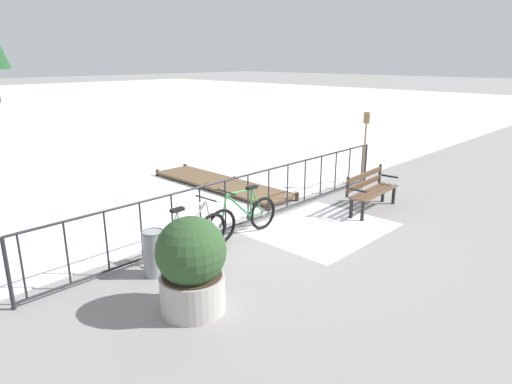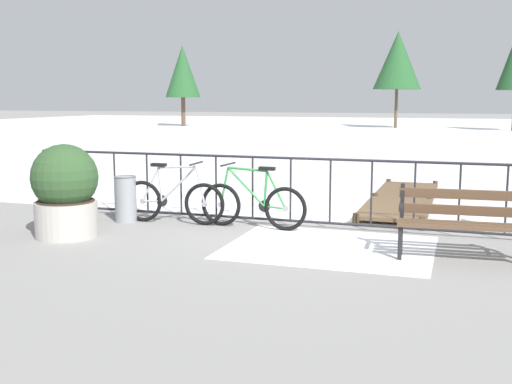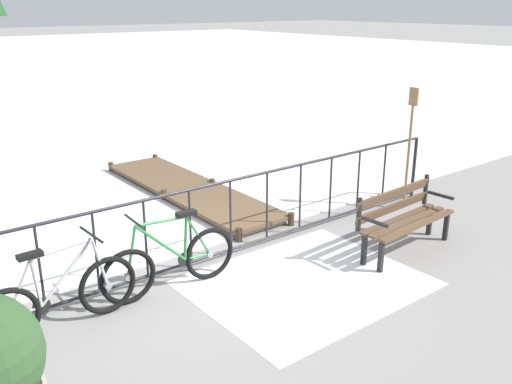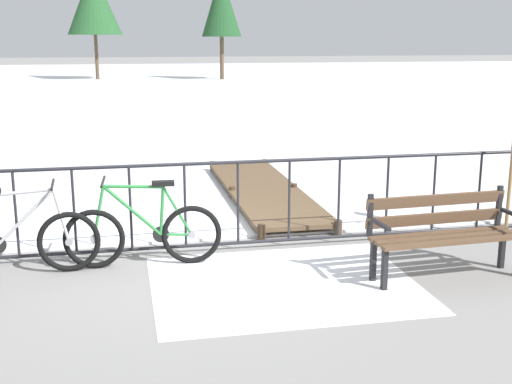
# 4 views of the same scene
# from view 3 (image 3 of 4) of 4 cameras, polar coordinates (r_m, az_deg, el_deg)

# --- Properties ---
(ground_plane) EXTENTS (160.00, 160.00, 0.00)m
(ground_plane) POSITION_cam_3_polar(r_m,az_deg,el_deg) (7.21, -6.61, -7.74)
(ground_plane) COLOR gray
(snow_patch) EXTENTS (2.67, 2.17, 0.01)m
(snow_patch) POSITION_cam_3_polar(r_m,az_deg,el_deg) (6.82, 5.14, -9.28)
(snow_patch) COLOR white
(snow_patch) RESTS_ON ground
(railing_fence) EXTENTS (9.06, 0.06, 1.07)m
(railing_fence) POSITION_cam_3_polar(r_m,az_deg,el_deg) (6.98, -6.78, -3.62)
(railing_fence) COLOR #232328
(railing_fence) RESTS_ON ground
(bicycle_near_railing) EXTENTS (1.71, 0.52, 0.97)m
(bicycle_near_railing) POSITION_cam_3_polar(r_m,az_deg,el_deg) (6.07, -19.58, -10.28)
(bicycle_near_railing) COLOR black
(bicycle_near_railing) RESTS_ON ground
(bicycle_second) EXTENTS (1.71, 0.52, 0.97)m
(bicycle_second) POSITION_cam_3_polar(r_m,az_deg,el_deg) (6.55, -8.77, -7.11)
(bicycle_second) COLOR black
(bicycle_second) RESTS_ON ground
(park_bench) EXTENTS (1.63, 0.58, 0.89)m
(park_bench) POSITION_cam_3_polar(r_m,az_deg,el_deg) (7.72, 14.88, -2.28)
(park_bench) COLOR brown
(park_bench) RESTS_ON ground
(oar_upright) EXTENTS (0.04, 0.16, 1.98)m
(oar_upright) POSITION_cam_3_polar(r_m,az_deg,el_deg) (9.20, 15.56, 5.13)
(oar_upright) COLOR #937047
(oar_upright) RESTS_ON ground
(wooden_dock) EXTENTS (1.10, 4.44, 0.20)m
(wooden_dock) POSITION_cam_3_polar(r_m,az_deg,el_deg) (9.82, -6.94, 0.35)
(wooden_dock) COLOR brown
(wooden_dock) RESTS_ON ground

